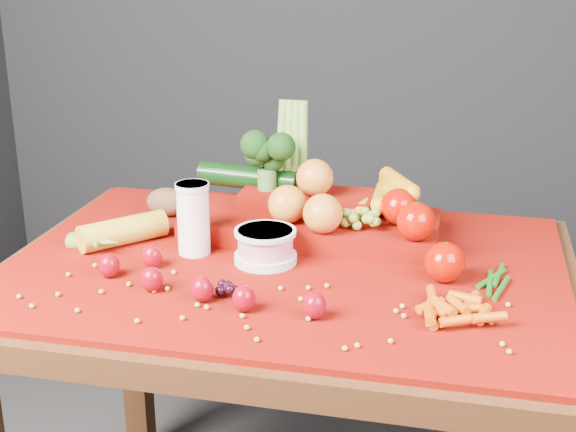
% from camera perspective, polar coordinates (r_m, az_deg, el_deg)
% --- Properties ---
extents(table, '(1.10, 0.80, 0.75)m').
position_cam_1_polar(table, '(1.59, -0.16, -6.88)').
color(table, '#361B0C').
rests_on(table, ground).
extents(red_cloth, '(1.05, 0.75, 0.01)m').
position_cam_1_polar(red_cloth, '(1.54, -0.17, -3.53)').
color(red_cloth, '#740703').
rests_on(red_cloth, table).
extents(milk_glass, '(0.07, 0.07, 0.14)m').
position_cam_1_polar(milk_glass, '(1.57, -6.75, 0.00)').
color(milk_glass, white).
rests_on(milk_glass, red_cloth).
extents(yogurt_bowl, '(0.12, 0.12, 0.07)m').
position_cam_1_polar(yogurt_bowl, '(1.53, -1.62, -2.06)').
color(yogurt_bowl, silver).
rests_on(yogurt_bowl, red_cloth).
extents(strawberry_scatter, '(0.44, 0.28, 0.05)m').
position_cam_1_polar(strawberry_scatter, '(1.44, -6.73, -4.09)').
color(strawberry_scatter, '#980515').
rests_on(strawberry_scatter, red_cloth).
extents(dark_grape_cluster, '(0.06, 0.05, 0.03)m').
position_cam_1_polar(dark_grape_cluster, '(1.40, -4.11, -5.25)').
color(dark_grape_cluster, black).
rests_on(dark_grape_cluster, red_cloth).
extents(soybean_scatter, '(0.84, 0.24, 0.01)m').
position_cam_1_polar(soybean_scatter, '(1.36, -2.10, -6.33)').
color(soybean_scatter, tan).
rests_on(soybean_scatter, red_cloth).
extents(corn_ear, '(0.25, 0.26, 0.06)m').
position_cam_1_polar(corn_ear, '(1.64, -12.95, -1.59)').
color(corn_ear, gold).
rests_on(corn_ear, red_cloth).
extents(potato, '(0.09, 0.07, 0.06)m').
position_cam_1_polar(potato, '(1.81, -8.60, 1.00)').
color(potato, brown).
rests_on(potato, red_cloth).
extents(baby_carrot_pile, '(0.18, 0.17, 0.03)m').
position_cam_1_polar(baby_carrot_pile, '(1.35, 12.15, -6.49)').
color(baby_carrot_pile, '#C14D06').
rests_on(baby_carrot_pile, red_cloth).
extents(green_bean_pile, '(0.14, 0.12, 0.01)m').
position_cam_1_polar(green_bean_pile, '(1.50, 14.40, -4.49)').
color(green_bean_pile, '#195713').
rests_on(green_bean_pile, red_cloth).
extents(produce_mound, '(0.59, 0.35, 0.27)m').
position_cam_1_polar(produce_mound, '(1.66, 2.30, 0.50)').
color(produce_mound, '#740703').
rests_on(produce_mound, red_cloth).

